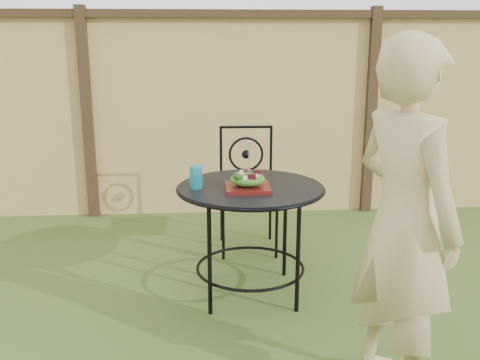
{
  "coord_description": "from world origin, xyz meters",
  "views": [
    {
      "loc": [
        -0.24,
        -2.73,
        1.59
      ],
      "look_at": [
        -0.03,
        0.5,
        0.75
      ],
      "focal_mm": 40.0,
      "sensor_mm": 36.0,
      "label": 1
    }
  ],
  "objects": [
    {
      "name": "diner",
      "position": [
        0.63,
        -0.56,
        0.82
      ],
      "size": [
        0.59,
        0.7,
        1.63
      ],
      "primitive_type": "imported",
      "rotation": [
        0.0,
        0.0,
        1.96
      ],
      "color": "tan",
      "rests_on": "ground"
    },
    {
      "name": "ground",
      "position": [
        0.0,
        0.0,
        0.0
      ],
      "size": [
        60.0,
        60.0,
        0.0
      ],
      "primitive_type": "plane",
      "color": "#2E4A17",
      "rests_on": "ground"
    },
    {
      "name": "fork",
      "position": [
        0.02,
        0.37,
        0.92
      ],
      "size": [
        0.01,
        0.01,
        0.18
      ],
      "primitive_type": "cylinder",
      "color": "silver",
      "rests_on": "salad"
    },
    {
      "name": "patio_chair",
      "position": [
        0.08,
        1.28,
        0.5
      ],
      "size": [
        0.46,
        0.46,
        0.95
      ],
      "color": "black",
      "rests_on": "ground"
    },
    {
      "name": "patio_table",
      "position": [
        0.04,
        0.45,
        0.59
      ],
      "size": [
        0.92,
        0.92,
        0.72
      ],
      "color": "black",
      "rests_on": "ground"
    },
    {
      "name": "drinking_glass",
      "position": [
        -0.3,
        0.42,
        0.79
      ],
      "size": [
        0.08,
        0.08,
        0.14
      ],
      "primitive_type": "cylinder",
      "color": "#0C748E",
      "rests_on": "patio_table"
    },
    {
      "name": "salad_plate",
      "position": [
        0.01,
        0.37,
        0.74
      ],
      "size": [
        0.27,
        0.27,
        0.02
      ],
      "primitive_type": "cube",
      "color": "#45090E",
      "rests_on": "patio_table"
    },
    {
      "name": "fence",
      "position": [
        -0.0,
        2.19,
        0.95
      ],
      "size": [
        8.0,
        0.12,
        1.9
      ],
      "color": "#F0C276",
      "rests_on": "ground"
    },
    {
      "name": "salad",
      "position": [
        0.01,
        0.37,
        0.79
      ],
      "size": [
        0.21,
        0.21,
        0.08
      ],
      "primitive_type": "ellipsoid",
      "color": "#235614",
      "rests_on": "salad_plate"
    }
  ]
}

